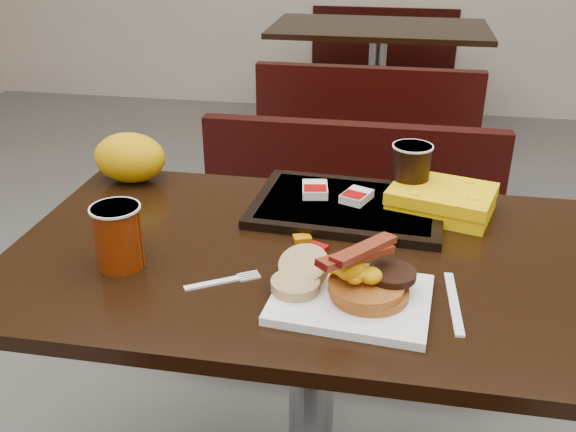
% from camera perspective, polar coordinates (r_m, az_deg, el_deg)
% --- Properties ---
extents(table_near, '(1.20, 0.70, 0.75)m').
position_cam_1_polar(table_near, '(1.46, 2.11, -16.22)').
color(table_near, black).
rests_on(table_near, floor).
extents(bench_near_n, '(1.00, 0.46, 0.72)m').
position_cam_1_polar(bench_near_n, '(2.04, 4.95, -3.27)').
color(bench_near_n, black).
rests_on(bench_near_n, floor).
extents(table_far, '(1.20, 0.70, 0.75)m').
position_cam_1_polar(table_far, '(3.80, 7.88, 11.01)').
color(table_far, black).
rests_on(table_far, floor).
extents(bench_far_s, '(1.00, 0.46, 0.72)m').
position_cam_1_polar(bench_far_s, '(3.13, 7.16, 7.46)').
color(bench_far_s, black).
rests_on(bench_far_s, floor).
extents(bench_far_n, '(1.00, 0.46, 0.72)m').
position_cam_1_polar(bench_far_n, '(4.48, 8.37, 13.12)').
color(bench_far_n, black).
rests_on(bench_far_n, floor).
extents(platter, '(0.28, 0.23, 0.02)m').
position_cam_1_polar(platter, '(1.09, 5.69, -7.47)').
color(platter, white).
rests_on(platter, table_near).
extents(pancake_stack, '(0.15, 0.15, 0.03)m').
position_cam_1_polar(pancake_stack, '(1.08, 7.35, -6.49)').
color(pancake_stack, '#A7481B').
rests_on(pancake_stack, platter).
extents(sausage_patty, '(0.09, 0.09, 0.01)m').
position_cam_1_polar(sausage_patty, '(1.09, 9.34, -5.16)').
color(sausage_patty, black).
rests_on(sausage_patty, pancake_stack).
extents(scrambled_eggs, '(0.09, 0.08, 0.05)m').
position_cam_1_polar(scrambled_eggs, '(1.06, 5.58, -4.84)').
color(scrambled_eggs, '#E8B504').
rests_on(scrambled_eggs, pancake_stack).
extents(bacon_strips, '(0.16, 0.17, 0.01)m').
position_cam_1_polar(bacon_strips, '(1.04, 6.18, -3.42)').
color(bacon_strips, '#470509').
rests_on(bacon_strips, scrambled_eggs).
extents(muffin_bottom, '(0.11, 0.11, 0.02)m').
position_cam_1_polar(muffin_bottom, '(1.09, 0.67, -6.22)').
color(muffin_bottom, tan).
rests_on(muffin_bottom, platter).
extents(muffin_top, '(0.11, 0.11, 0.05)m').
position_cam_1_polar(muffin_top, '(1.12, 1.45, -4.52)').
color(muffin_top, tan).
rests_on(muffin_top, platter).
extents(coffee_cup_near, '(0.11, 0.11, 0.12)m').
position_cam_1_polar(coffee_cup_near, '(1.21, -15.01, -1.82)').
color(coffee_cup_near, '#922D05').
rests_on(coffee_cup_near, table_near).
extents(fork, '(0.13, 0.09, 0.00)m').
position_cam_1_polar(fork, '(1.15, -6.87, -6.03)').
color(fork, white).
rests_on(fork, table_near).
extents(knife, '(0.03, 0.19, 0.00)m').
position_cam_1_polar(knife, '(1.12, 14.69, -7.55)').
color(knife, white).
rests_on(knife, table_near).
extents(condiment_syrup, '(0.04, 0.04, 0.01)m').
position_cam_1_polar(condiment_syrup, '(1.28, 1.29, -2.00)').
color(condiment_syrup, '#BD6808').
rests_on(condiment_syrup, table_near).
extents(condiment_ketchup, '(0.05, 0.04, 0.01)m').
position_cam_1_polar(condiment_ketchup, '(1.25, 2.66, -2.84)').
color(condiment_ketchup, '#8C0504').
rests_on(condiment_ketchup, table_near).
extents(tray, '(0.43, 0.32, 0.02)m').
position_cam_1_polar(tray, '(1.41, 5.42, 0.89)').
color(tray, black).
rests_on(tray, table_near).
extents(hashbrown_sleeve_left, '(0.07, 0.08, 0.02)m').
position_cam_1_polar(hashbrown_sleeve_left, '(1.44, 2.44, 2.39)').
color(hashbrown_sleeve_left, silver).
rests_on(hashbrown_sleeve_left, tray).
extents(hashbrown_sleeve_right, '(0.08, 0.09, 0.02)m').
position_cam_1_polar(hashbrown_sleeve_right, '(1.41, 6.19, 1.77)').
color(hashbrown_sleeve_right, silver).
rests_on(hashbrown_sleeve_right, tray).
extents(coffee_cup_far, '(0.09, 0.09, 0.12)m').
position_cam_1_polar(coffee_cup_far, '(1.44, 10.99, 4.09)').
color(coffee_cup_far, black).
rests_on(coffee_cup_far, tray).
extents(clamshell, '(0.25, 0.21, 0.06)m').
position_cam_1_polar(clamshell, '(1.43, 13.63, 1.40)').
color(clamshell, '#FFC204').
rests_on(clamshell, table_near).
extents(paper_bag, '(0.21, 0.18, 0.12)m').
position_cam_1_polar(paper_bag, '(1.58, -14.04, 5.13)').
color(paper_bag, '#CAA306').
rests_on(paper_bag, table_near).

